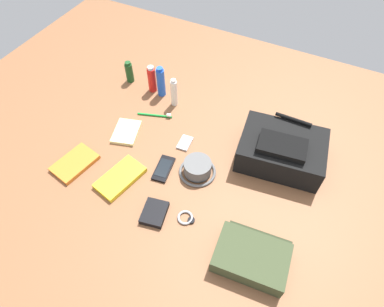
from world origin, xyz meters
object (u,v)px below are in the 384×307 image
(toiletry_pouch, at_px, (252,257))
(wallet, at_px, (154,213))
(wristwatch, at_px, (186,218))
(paperback_novel, at_px, (75,163))
(shampoo_bottle, at_px, (129,72))
(toothpaste_tube, at_px, (174,93))
(deodorant_spray, at_px, (161,82))
(travel_guidebook, at_px, (120,178))
(sunscreen_spray, at_px, (152,79))
(notepad, at_px, (126,132))
(toothbrush, at_px, (157,115))
(bucket_hat, at_px, (198,168))
(cell_phone, at_px, (164,169))
(media_player, at_px, (185,143))
(backpack, at_px, (281,150))

(toiletry_pouch, xyz_separation_m, wallet, (-0.40, 0.00, -0.02))
(wristwatch, bearing_deg, paperback_novel, 178.43)
(shampoo_bottle, bearing_deg, toothpaste_tube, -10.28)
(deodorant_spray, relative_size, travel_guidebook, 0.74)
(wristwatch, bearing_deg, sunscreen_spray, 130.25)
(wallet, xyz_separation_m, notepad, (-0.34, 0.30, -0.00))
(deodorant_spray, relative_size, paperback_novel, 0.81)
(deodorant_spray, bearing_deg, toothbrush, -69.26)
(bucket_hat, height_order, wristwatch, bucket_hat)
(sunscreen_spray, distance_m, cell_phone, 0.53)
(sunscreen_spray, bearing_deg, toiletry_pouch, -39.05)
(cell_phone, bearing_deg, toothpaste_tube, 111.72)
(toothbrush, bearing_deg, wallet, -60.59)
(deodorant_spray, bearing_deg, notepad, -92.65)
(wristwatch, height_order, toothbrush, toothbrush)
(toothbrush, bearing_deg, bucket_hat, -33.14)
(travel_guidebook, xyz_separation_m, wristwatch, (0.33, -0.04, -0.00))
(toothpaste_tube, relative_size, travel_guidebook, 0.69)
(toiletry_pouch, bearing_deg, media_player, 140.50)
(backpack, bearing_deg, wallet, -126.51)
(toothpaste_tube, xyz_separation_m, paperback_novel, (-0.21, -0.53, -0.07))
(toothpaste_tube, distance_m, travel_guidebook, 0.51)
(shampoo_bottle, distance_m, paperback_novel, 0.59)
(toiletry_pouch, height_order, sunscreen_spray, sunscreen_spray)
(paperback_novel, relative_size, wristwatch, 2.92)
(bucket_hat, bearing_deg, cell_phone, -159.39)
(backpack, relative_size, cell_phone, 2.72)
(toiletry_pouch, bearing_deg, wallet, 179.30)
(notepad, bearing_deg, paperback_novel, -127.90)
(toiletry_pouch, bearing_deg, notepad, 157.17)
(toothbrush, bearing_deg, toothpaste_tube, 72.33)
(toiletry_pouch, height_order, bucket_hat, toiletry_pouch)
(paperback_novel, relative_size, wallet, 1.88)
(backpack, height_order, toothpaste_tube, same)
(bucket_hat, distance_m, shampoo_bottle, 0.71)
(sunscreen_spray, bearing_deg, toothpaste_tube, -15.64)
(paperback_novel, xyz_separation_m, notepad, (0.10, 0.25, -0.00))
(notepad, bearing_deg, backpack, -2.41)
(toiletry_pouch, relative_size, media_player, 3.03)
(shampoo_bottle, distance_m, toothbrush, 0.32)
(shampoo_bottle, relative_size, wristwatch, 1.68)
(bucket_hat, relative_size, shampoo_bottle, 1.33)
(shampoo_bottle, relative_size, media_player, 1.36)
(sunscreen_spray, bearing_deg, cell_phone, -54.29)
(sunscreen_spray, height_order, notepad, sunscreen_spray)
(shampoo_bottle, distance_m, notepad, 0.39)
(backpack, distance_m, wristwatch, 0.50)
(bucket_hat, height_order, shampoo_bottle, shampoo_bottle)
(backpack, distance_m, shampoo_bottle, 0.90)
(sunscreen_spray, relative_size, wristwatch, 2.10)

